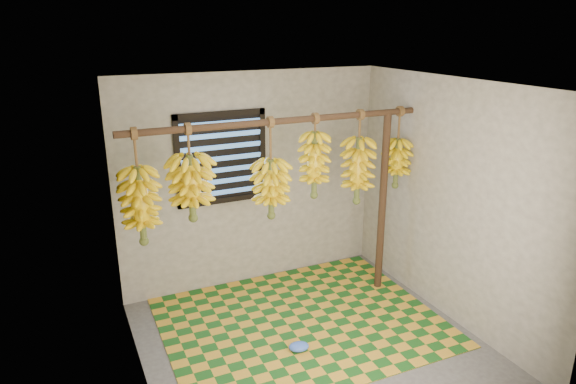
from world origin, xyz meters
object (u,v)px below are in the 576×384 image
banana_bunch_a (141,206)px  banana_bunch_c (271,189)px  plastic_bag (299,347)px  banana_bunch_e (358,170)px  banana_bunch_f (396,163)px  support_post (382,204)px  woven_mat (301,322)px  banana_bunch_d (314,165)px  banana_bunch_b (191,188)px

banana_bunch_a → banana_bunch_c: size_ratio=1.05×
plastic_bag → banana_bunch_c: size_ratio=0.19×
banana_bunch_e → banana_bunch_f: 0.49m
banana_bunch_c → banana_bunch_e: 0.98m
banana_bunch_c → support_post: bearing=0.0°
banana_bunch_f → banana_bunch_e: bearing=-180.0°
banana_bunch_c → woven_mat: bearing=-57.1°
woven_mat → banana_bunch_e: 1.65m
plastic_bag → banana_bunch_f: size_ratio=0.22×
banana_bunch_e → banana_bunch_a: bearing=180.0°
banana_bunch_c → banana_bunch_e: bearing=0.0°
banana_bunch_a → banana_bunch_d: (1.69, 0.00, 0.17)m
support_post → banana_bunch_e: banana_bunch_e is taller
plastic_bag → banana_bunch_a: (-1.18, 0.72, 1.32)m
support_post → banana_bunch_a: banana_bunch_a is taller
banana_bunch_b → banana_bunch_f: (2.23, 0.00, -0.02)m
banana_bunch_b → banana_bunch_f: bearing=0.0°
support_post → banana_bunch_f: (0.15, 0.00, 0.45)m
woven_mat → banana_bunch_b: (-0.96, 0.29, 1.46)m
plastic_bag → banana_bunch_c: 1.49m
woven_mat → banana_bunch_d: bearing=46.5°
banana_bunch_b → banana_bunch_c: 0.78m
banana_bunch_a → banana_bunch_e: bearing=0.0°
woven_mat → banana_bunch_d: banana_bunch_d is taller
support_post → banana_bunch_b: 2.13m
banana_bunch_c → banana_bunch_d: (0.47, 0.00, 0.19)m
banana_bunch_c → banana_bunch_f: (1.46, 0.00, 0.09)m
banana_bunch_b → banana_bunch_f: same height
support_post → banana_bunch_a: bearing=180.0°
banana_bunch_b → support_post: bearing=0.0°
banana_bunch_a → banana_bunch_e: (2.20, 0.00, 0.05)m
support_post → plastic_bag: support_post is taller
banana_bunch_e → banana_bunch_f: same height
support_post → banana_bunch_a: (-2.54, 0.00, 0.37)m
plastic_bag → banana_bunch_d: (0.51, 0.72, 1.49)m
support_post → banana_bunch_f: bearing=0.0°
woven_mat → banana_bunch_f: (1.27, 0.29, 1.44)m
woven_mat → plastic_bag: (-0.23, -0.43, 0.04)m
support_post → woven_mat: support_post is taller
woven_mat → banana_bunch_c: (-0.19, 0.29, 1.35)m
woven_mat → banana_bunch_e: size_ratio=2.74×
banana_bunch_f → woven_mat: bearing=-167.0°
woven_mat → banana_bunch_a: 1.98m
banana_bunch_e → plastic_bag: bearing=-144.8°
banana_bunch_b → banana_bunch_d: 1.24m
woven_mat → plastic_bag: 0.49m
banana_bunch_a → banana_bunch_d: bearing=0.0°
banana_bunch_b → banana_bunch_a: bearing=180.0°
support_post → woven_mat: 1.53m
banana_bunch_b → banana_bunch_d: (1.24, 0.00, 0.07)m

